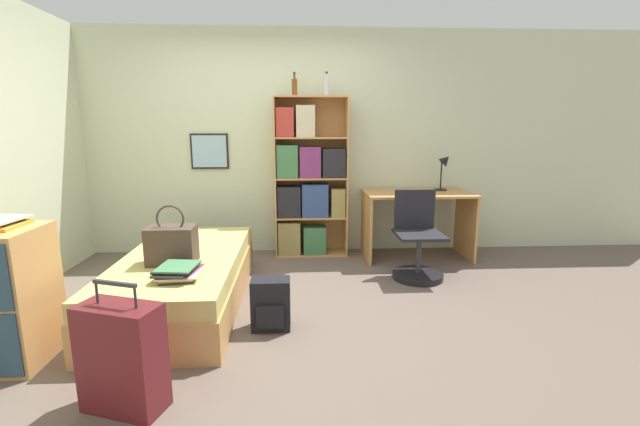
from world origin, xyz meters
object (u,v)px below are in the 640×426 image
(bottle_green, at_px, (294,87))
(bottle_brown, at_px, (326,87))
(book_stack_on_bed, at_px, (178,271))
(bookcase, at_px, (307,183))
(backpack, at_px, (271,305))
(desk_lamp, at_px, (445,166))
(handbag, at_px, (172,244))
(desk, at_px, (417,212))
(suitcase, at_px, (122,358))
(desk_chair, at_px, (417,251))
(bed, at_px, (184,280))

(bottle_green, distance_m, bottle_brown, 0.36)
(book_stack_on_bed, height_order, bookcase, bookcase)
(bottle_green, bearing_deg, backpack, -95.79)
(bottle_green, distance_m, desk_lamp, 1.93)
(handbag, height_order, desk, handbag)
(suitcase, bearing_deg, bottle_green, 71.56)
(bookcase, distance_m, desk_lamp, 1.61)
(bookcase, height_order, bottle_brown, bottle_brown)
(desk_chair, bearing_deg, suitcase, -137.62)
(handbag, bearing_deg, backpack, -18.90)
(bookcase, xyz_separation_m, backpack, (-0.32, -1.90, -0.66))
(bookcase, bearing_deg, desk_chair, -37.88)
(book_stack_on_bed, xyz_separation_m, suitcase, (-0.08, -0.82, -0.19))
(desk, height_order, desk_chair, desk_chair)
(bed, relative_size, bottle_brown, 7.63)
(bottle_green, bearing_deg, suitcase, -108.44)
(bookcase, height_order, desk, bookcase)
(bottle_green, xyz_separation_m, desk_lamp, (1.73, -0.01, -0.87))
(bottle_brown, distance_m, desk, 1.75)
(handbag, distance_m, book_stack_on_bed, 0.38)
(bottle_green, relative_size, desk_chair, 0.29)
(desk, xyz_separation_m, desk_lamp, (0.34, 0.13, 0.52))
(suitcase, height_order, bottle_green, bottle_green)
(handbag, bearing_deg, desk_lamp, 30.57)
(handbag, xyz_separation_m, suitcase, (0.05, -1.16, -0.30))
(desk_lamp, bearing_deg, bottle_green, 179.73)
(handbag, xyz_separation_m, backpack, (0.78, -0.27, -0.41))
(book_stack_on_bed, relative_size, backpack, 0.99)
(desk_lamp, bearing_deg, bottle_brown, 178.54)
(book_stack_on_bed, distance_m, bookcase, 2.23)
(bookcase, bearing_deg, suitcase, -110.60)
(suitcase, height_order, desk_lamp, desk_lamp)
(bed, xyz_separation_m, suitcase, (0.04, -1.39, 0.08))
(bottle_brown, relative_size, desk_lamp, 0.60)
(handbag, bearing_deg, desk_chair, 19.89)
(bookcase, distance_m, desk_chair, 1.49)
(backpack, bearing_deg, desk_lamp, 44.10)
(bottle_green, height_order, desk_lamp, bottle_green)
(bed, distance_m, bookcase, 1.88)
(suitcase, bearing_deg, desk_chair, 42.38)
(suitcase, relative_size, desk_lamp, 1.66)
(book_stack_on_bed, bearing_deg, handbag, 110.79)
(desk_lamp, xyz_separation_m, backpack, (-1.91, -1.86, -0.86))
(backpack, bearing_deg, handbag, 161.10)
(handbag, bearing_deg, suitcase, -87.73)
(bed, relative_size, desk_chair, 2.29)
(desk_chair, bearing_deg, desk, 75.60)
(bottle_green, bearing_deg, desk_lamp, -0.27)
(bookcase, bearing_deg, book_stack_on_bed, -116.13)
(suitcase, bearing_deg, bookcase, 69.40)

